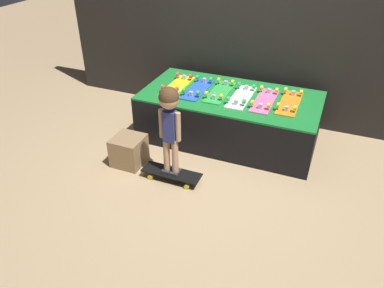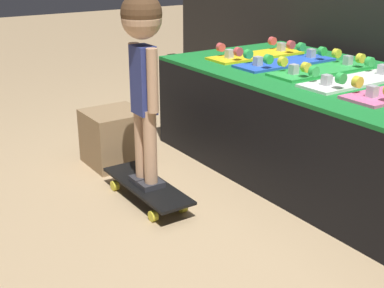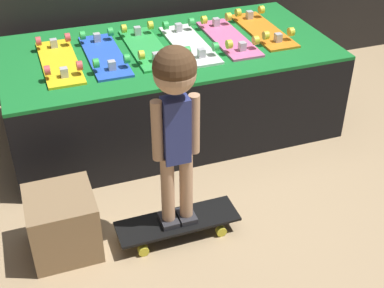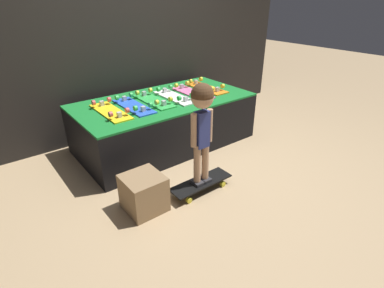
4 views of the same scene
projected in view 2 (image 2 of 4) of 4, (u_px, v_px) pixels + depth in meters
ground_plane at (242, 202)px, 2.66m from camera, size 16.00×16.00×0.00m
display_rack at (334, 127)px, 2.88m from camera, size 1.99×1.01×0.56m
skateboard_yellow_on_rack at (256, 54)px, 3.28m from camera, size 0.20×0.63×0.09m
skateboard_blue_on_rack at (285, 61)px, 3.08m from camera, size 0.20×0.63×0.09m
skateboard_green_on_rack at (321, 69)px, 2.89m from camera, size 0.20×0.63×0.09m
skateboard_white_on_rack at (355, 79)px, 2.66m from camera, size 0.20×0.63×0.09m
skateboard_on_floor at (147, 187)px, 2.65m from camera, size 0.61×0.19×0.09m
child at (143, 55)px, 2.42m from camera, size 0.22×0.19×0.92m
storage_box at (115, 137)px, 3.09m from camera, size 0.31×0.32×0.31m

